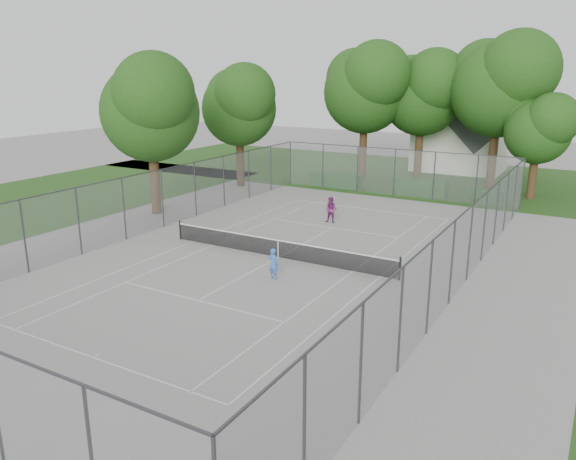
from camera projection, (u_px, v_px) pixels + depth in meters
The scene contains 18 objects.
ground at pixel (278, 257), 28.39m from camera, with size 120.00×120.00×0.00m, color slate.
grass_far at pixel (428, 177), 50.05m from camera, with size 60.00×20.00×0.00m, color #1D3F12.
grass_left at pixel (7, 207), 38.96m from camera, with size 16.00×40.00×0.00m, color #1D3F12.
court_markings at pixel (278, 257), 28.39m from camera, with size 11.03×23.83×0.01m.
tennis_net at pixel (278, 248), 28.25m from camera, with size 12.87×0.10×1.10m.
perimeter_fence at pixel (278, 223), 27.89m from camera, with size 18.08×34.08×3.52m.
tree_far_left at pixel (366, 85), 47.26m from camera, with size 8.04×7.35×11.56m.
tree_far_midleft at pixel (423, 90), 47.40m from camera, with size 7.62×6.96×10.96m.
tree_far_midright at pixel (501, 81), 42.82m from camera, with size 8.43×7.69×12.11m.
tree_far_right at pixel (539, 126), 39.96m from camera, with size 5.36×4.89×7.70m.
tree_side_back at pixel (239, 102), 44.12m from camera, with size 6.79×6.20×9.75m.
tree_side_front at pixel (150, 104), 35.19m from camera, with size 7.17×6.54×10.30m.
hedge_left at pixel (335, 180), 45.60m from camera, with size 4.27×1.28×1.07m, color #164315.
hedge_mid at pixel (421, 187), 42.44m from camera, with size 3.82×1.09×1.20m, color #164315.
hedge_right at pixel (484, 195), 40.78m from camera, with size 2.58×0.95×0.78m, color #164315.
house at pixel (461, 128), 52.23m from camera, with size 7.86×6.09×9.79m.
girl_player at pixel (274, 264), 25.30m from camera, with size 0.53×0.35×1.45m, color #3163B9.
woman_player at pixel (331, 210), 34.64m from camera, with size 0.79×0.62×1.64m, color #712563.
Camera 1 is at (13.88, -23.07, 9.11)m, focal length 35.00 mm.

